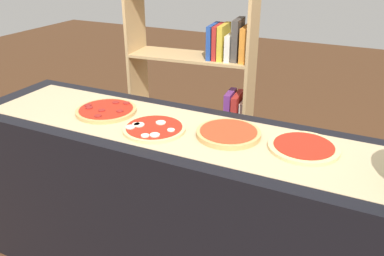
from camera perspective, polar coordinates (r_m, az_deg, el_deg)
counter at (r=1.97m, az=-0.00°, el=-12.31°), size 2.23×0.57×0.89m
parchment_paper at (r=1.74m, az=-0.00°, el=-0.57°), size 2.03×0.43×0.00m
pizza_pepperoni_0 at (r=1.98m, az=-12.20°, el=2.49°), size 0.29×0.29×0.02m
pizza_mozzarella_1 at (r=1.75m, az=-5.48°, el=-0.04°), size 0.28×0.28×0.02m
pizza_plain_2 at (r=1.70m, az=5.24°, el=-0.74°), size 0.28×0.28×0.02m
pizza_plain_3 at (r=1.65m, az=15.73°, el=-2.64°), size 0.28×0.28×0.02m
bookshelf at (r=2.70m, az=2.02°, el=4.88°), size 0.85×0.35×1.44m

